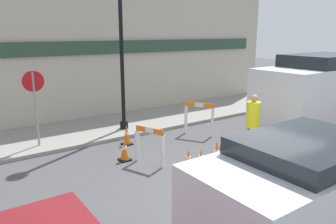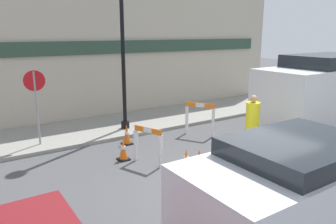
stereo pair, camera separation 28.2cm
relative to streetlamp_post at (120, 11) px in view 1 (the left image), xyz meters
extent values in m
plane|color=#4C4C4F|center=(0.13, -5.28, -4.04)|extent=(60.00, 60.00, 0.00)
cube|color=gray|center=(0.13, 0.66, -3.98)|extent=(18.00, 2.88, 0.11)
cube|color=#BCB29E|center=(0.13, 2.17, -1.29)|extent=(18.00, 0.12, 5.50)
cube|color=#2D4738|center=(0.13, 2.06, -1.24)|extent=(16.20, 0.10, 0.50)
cylinder|color=black|center=(0.00, 0.00, -3.81)|extent=(0.29, 0.29, 0.24)
cylinder|color=black|center=(0.00, 0.00, -1.02)|extent=(0.13, 0.13, 5.81)
cylinder|color=gray|center=(-2.88, -0.12, -2.84)|extent=(0.06, 0.06, 2.18)
cylinder|color=red|center=(-2.88, -0.12, -2.02)|extent=(0.60, 0.06, 0.60)
cube|color=white|center=(-0.95, -2.61, -3.62)|extent=(0.14, 0.10, 0.84)
cube|color=white|center=(-0.65, -3.37, -3.62)|extent=(0.14, 0.10, 0.84)
cube|color=orange|center=(-0.80, -2.99, -3.12)|extent=(0.34, 0.83, 0.15)
cube|color=white|center=(-0.80, -2.99, -3.12)|extent=(0.12, 0.26, 0.14)
cube|color=white|center=(2.12, -2.19, -3.56)|extent=(0.14, 0.12, 0.96)
cube|color=white|center=(1.63, -1.41, -3.56)|extent=(0.14, 0.12, 0.96)
cube|color=orange|center=(1.87, -1.80, -3.00)|extent=(0.54, 0.85, 0.15)
cube|color=white|center=(1.87, -1.80, -3.00)|extent=(0.18, 0.27, 0.14)
cube|color=black|center=(0.48, -4.15, -4.02)|extent=(0.30, 0.30, 0.04)
cone|color=orange|center=(0.48, -4.15, -3.66)|extent=(0.22, 0.23, 0.68)
cylinder|color=white|center=(0.48, -4.15, -3.62)|extent=(0.13, 0.13, 0.10)
cube|color=black|center=(-1.23, -2.39, -4.02)|extent=(0.30, 0.30, 0.04)
cone|color=orange|center=(-1.23, -2.39, -3.71)|extent=(0.23, 0.22, 0.58)
cylinder|color=white|center=(-1.23, -2.39, -3.68)|extent=(0.13, 0.13, 0.08)
cube|color=black|center=(-0.19, -3.84, -4.02)|extent=(0.30, 0.30, 0.04)
cone|color=orange|center=(-0.19, -3.84, -3.75)|extent=(0.22, 0.23, 0.50)
cylinder|color=white|center=(-0.19, -3.84, -3.72)|extent=(0.13, 0.13, 0.07)
cube|color=black|center=(0.20, -3.88, -4.02)|extent=(0.30, 0.30, 0.04)
cone|color=orange|center=(0.20, -3.88, -3.78)|extent=(0.22, 0.23, 0.43)
cylinder|color=white|center=(0.20, -3.88, -3.76)|extent=(0.13, 0.13, 0.06)
cube|color=black|center=(0.99, -3.80, -4.02)|extent=(0.30, 0.30, 0.04)
cone|color=orange|center=(0.99, -3.80, -3.66)|extent=(0.22, 0.23, 0.68)
cylinder|color=white|center=(0.99, -3.80, -3.62)|extent=(0.13, 0.13, 0.10)
cube|color=black|center=(-0.58, -1.29, -4.02)|extent=(0.30, 0.30, 0.04)
cone|color=orange|center=(-0.58, -1.29, -3.70)|extent=(0.23, 0.22, 0.60)
cylinder|color=white|center=(-0.58, -1.29, -3.67)|extent=(0.13, 0.13, 0.08)
cylinder|color=#33333D|center=(1.77, -4.16, -3.61)|extent=(0.37, 0.37, 0.85)
cylinder|color=yellow|center=(1.77, -4.16, -2.83)|extent=(0.51, 0.51, 0.71)
sphere|color=tan|center=(1.77, -4.16, -2.38)|extent=(0.27, 0.27, 0.20)
cube|color=silver|center=(-0.53, -7.18, -3.12)|extent=(3.89, 1.75, 1.23)
cube|color=#1E2328|center=(-0.53, -7.18, -2.50)|extent=(2.14, 1.61, 0.55)
cylinder|color=black|center=(0.67, -6.31, -3.74)|extent=(0.60, 0.18, 0.60)
cylinder|color=black|center=(-1.74, -6.31, -3.74)|extent=(0.60, 0.18, 0.60)
cube|color=white|center=(5.89, -3.69, -2.77)|extent=(5.49, 2.00, 1.94)
cube|color=#1E2328|center=(5.89, -3.69, -1.80)|extent=(3.02, 1.84, 0.81)
cylinder|color=black|center=(7.59, -2.69, -3.74)|extent=(0.60, 0.18, 0.60)
cylinder|color=black|center=(4.19, -2.69, -3.74)|extent=(0.60, 0.18, 0.60)
cylinder|color=black|center=(4.19, -4.69, -3.74)|extent=(0.60, 0.18, 0.60)
camera|label=1|loc=(-5.02, -9.85, -0.67)|focal=35.00mm
camera|label=2|loc=(-4.78, -10.01, -0.67)|focal=35.00mm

